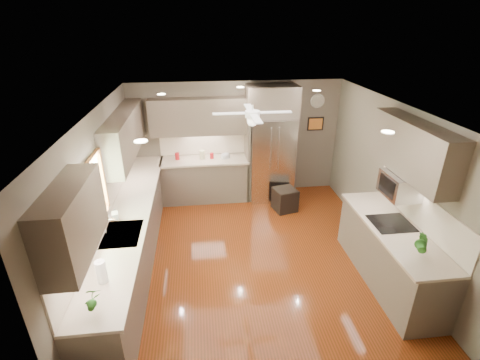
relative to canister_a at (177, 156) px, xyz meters
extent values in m
plane|color=#492209|center=(1.29, -2.23, -1.02)|extent=(5.00, 5.00, 0.00)
plane|color=white|center=(1.29, -2.23, 1.48)|extent=(5.00, 5.00, 0.00)
plane|color=#62594A|center=(1.29, 0.27, 0.23)|extent=(4.50, 0.00, 4.50)
plane|color=#62594A|center=(1.29, -4.73, 0.23)|extent=(4.50, 0.00, 4.50)
plane|color=#62594A|center=(-0.96, -2.23, 0.23)|extent=(0.00, 5.00, 5.00)
plane|color=#62594A|center=(3.54, -2.23, 0.23)|extent=(0.00, 5.00, 5.00)
cylinder|color=maroon|center=(0.00, 0.00, 0.00)|extent=(0.10, 0.10, 0.14)
cylinder|color=#B7B589|center=(0.53, 0.00, 0.01)|extent=(0.13, 0.13, 0.19)
cylinder|color=maroon|center=(0.73, 0.00, -0.02)|extent=(0.10, 0.10, 0.12)
imported|color=white|center=(-0.79, -2.35, 0.02)|extent=(0.11, 0.11, 0.20)
imported|color=#235C1A|center=(-0.68, -4.13, 0.08)|extent=(0.18, 0.13, 0.31)
imported|color=#235C1A|center=(3.18, -3.66, 0.08)|extent=(0.23, 0.21, 0.33)
imported|color=#B7B589|center=(1.01, -0.07, -0.05)|extent=(0.26, 0.26, 0.05)
cube|color=brown|center=(-0.66, -2.08, -0.57)|extent=(0.60, 4.70, 0.90)
cube|color=beige|center=(-0.65, -2.08, -0.10)|extent=(0.65, 4.70, 0.04)
cube|color=beige|center=(-0.95, -2.08, 0.18)|extent=(0.02, 4.70, 0.50)
cube|color=brown|center=(0.56, -0.03, -0.57)|extent=(1.85, 0.60, 0.90)
cube|color=beige|center=(0.56, -0.04, -0.10)|extent=(1.85, 0.65, 0.04)
cube|color=beige|center=(0.56, 0.26, 0.18)|extent=(1.85, 0.02, 0.50)
cube|color=brown|center=(-0.80, -3.83, 0.81)|extent=(0.33, 1.20, 0.75)
cube|color=brown|center=(-0.80, -0.93, 0.81)|extent=(0.33, 2.40, 0.75)
cube|color=brown|center=(0.56, 0.11, 0.81)|extent=(2.15, 0.33, 0.75)
cube|color=brown|center=(3.37, -2.78, 1.01)|extent=(0.33, 1.70, 0.75)
cube|color=#BFF2B2|center=(-0.95, -2.73, 0.53)|extent=(0.01, 1.00, 0.80)
cube|color=#945C28|center=(-0.92, -2.73, 0.96)|extent=(0.05, 1.12, 0.06)
cube|color=#945C28|center=(-0.92, -2.73, 0.10)|extent=(0.05, 1.12, 0.06)
cube|color=#945C28|center=(-0.92, -3.26, 0.53)|extent=(0.05, 0.06, 0.80)
cube|color=#945C28|center=(-0.92, -2.20, 0.53)|extent=(0.05, 0.06, 0.80)
cube|color=silver|center=(-0.64, -2.73, -0.09)|extent=(0.50, 0.70, 0.03)
cube|color=#262626|center=(-0.64, -2.73, -0.13)|extent=(0.44, 0.62, 0.05)
cylinder|color=silver|center=(-0.84, -2.73, 0.03)|extent=(0.02, 0.02, 0.24)
cylinder|color=silver|center=(-0.78, -2.73, 0.15)|extent=(0.16, 0.02, 0.02)
cube|color=silver|center=(1.99, -0.09, -0.11)|extent=(0.92, 0.72, 1.82)
cube|color=black|center=(1.99, -0.43, -0.36)|extent=(0.88, 0.02, 0.02)
cube|color=black|center=(1.99, -0.43, 0.23)|extent=(0.01, 0.02, 1.00)
cylinder|color=silver|center=(1.91, -0.47, 0.23)|extent=(0.02, 0.02, 0.90)
cylinder|color=silver|center=(2.07, -0.47, 0.23)|extent=(0.02, 0.02, 0.90)
cube|color=brown|center=(1.99, -0.03, 1.12)|extent=(1.04, 0.60, 0.63)
cube|color=brown|center=(1.49, -0.03, -0.11)|extent=(0.06, 0.60, 1.82)
cube|color=brown|center=(2.49, -0.03, -0.11)|extent=(0.06, 0.60, 1.82)
cube|color=brown|center=(3.21, -3.03, -0.57)|extent=(0.65, 2.20, 0.90)
cube|color=beige|center=(3.20, -3.03, -0.10)|extent=(0.70, 2.20, 0.04)
cube|color=beige|center=(3.53, -3.03, 0.18)|extent=(0.02, 2.20, 0.50)
cube|color=black|center=(3.20, -2.93, -0.08)|extent=(0.56, 0.52, 0.01)
cube|color=silver|center=(3.32, -2.78, 0.46)|extent=(0.42, 0.55, 0.34)
cube|color=black|center=(3.11, -2.78, 0.46)|extent=(0.02, 0.40, 0.26)
cylinder|color=white|center=(1.29, -1.93, 1.44)|extent=(0.03, 0.03, 0.08)
cylinder|color=white|center=(1.29, -1.93, 1.34)|extent=(0.22, 0.22, 0.10)
sphere|color=white|center=(1.29, -1.93, 1.24)|extent=(0.16, 0.16, 0.16)
cube|color=white|center=(1.64, -1.93, 1.36)|extent=(0.48, 0.11, 0.01)
cube|color=white|center=(1.29, -1.58, 1.36)|extent=(0.11, 0.48, 0.01)
cube|color=white|center=(0.94, -1.93, 1.36)|extent=(0.48, 0.11, 0.01)
cube|color=white|center=(1.29, -2.28, 1.36)|extent=(0.11, 0.48, 0.01)
cylinder|color=white|center=(-0.11, -0.93, 1.47)|extent=(0.14, 0.14, 0.01)
cylinder|color=white|center=(2.59, -0.93, 1.47)|extent=(0.14, 0.14, 0.01)
cylinder|color=white|center=(-0.11, -3.43, 1.47)|extent=(0.14, 0.14, 0.01)
cylinder|color=white|center=(2.59, -3.43, 1.47)|extent=(0.14, 0.14, 0.01)
cylinder|color=white|center=(1.29, -0.43, 1.47)|extent=(0.14, 0.14, 0.01)
cylinder|color=white|center=(3.04, 0.26, 1.03)|extent=(0.30, 0.03, 0.30)
cylinder|color=silver|center=(3.04, 0.24, 1.03)|extent=(0.29, 0.00, 0.29)
cube|color=black|center=(3.04, 0.25, 0.53)|extent=(0.36, 0.03, 0.30)
cube|color=orange|center=(3.04, 0.24, 0.53)|extent=(0.30, 0.01, 0.24)
cube|color=black|center=(2.18, -0.72, -0.80)|extent=(0.52, 0.52, 0.49)
cube|color=black|center=(2.18, -0.72, -0.56)|extent=(0.50, 0.50, 0.03)
cylinder|color=white|center=(-0.67, -3.70, 0.06)|extent=(0.12, 0.12, 0.27)
cylinder|color=silver|center=(-0.67, -3.70, 0.07)|extent=(0.02, 0.02, 0.29)
camera|label=1|loc=(0.50, -6.95, 2.62)|focal=26.00mm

